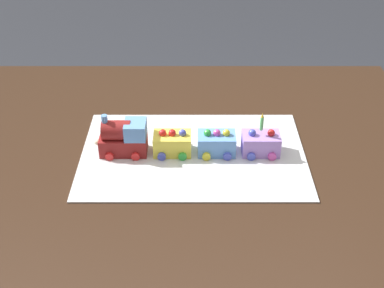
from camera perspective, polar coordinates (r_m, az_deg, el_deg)
name	(u,v)px	position (r m, az deg, el deg)	size (l,w,h in m)	color
dining_table	(182,176)	(1.48, -1.10, -3.54)	(1.40, 1.00, 0.74)	#382316
cake_board	(192,154)	(1.38, 0.00, -1.10)	(0.60, 0.40, 0.00)	silver
cake_locomotive	(122,138)	(1.36, -7.77, 0.70)	(0.14, 0.08, 0.12)	maroon
cake_car_tanker_lemon	(171,143)	(1.36, -2.33, 0.10)	(0.10, 0.08, 0.07)	#F4E04C
cake_car_hopper_sky_blue	(215,143)	(1.36, 2.63, 0.10)	(0.10, 0.08, 0.07)	#669EEA
cake_car_gondola_lavender	(260,143)	(1.37, 7.55, 0.09)	(0.10, 0.08, 0.07)	#AD84E0
birthday_candle	(261,122)	(1.34, 7.67, 2.47)	(0.01, 0.01, 0.05)	#66D872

